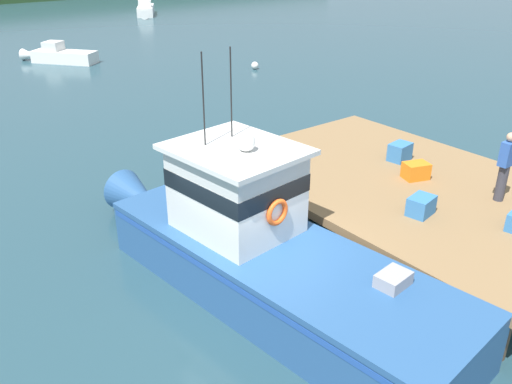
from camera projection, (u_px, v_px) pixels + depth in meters
ground_plane at (254, 292)px, 11.21m from camera, size 200.00×200.00×0.00m
dock at (406, 186)px, 13.42m from camera, size 6.00×9.00×1.20m
main_fishing_boat at (258, 248)px, 10.88m from camera, size 3.38×9.94×4.80m
crate_single_by_cleat at (416, 171)px, 13.42m from camera, size 0.71×0.62×0.41m
crate_stack_mid_dock at (421, 206)px, 11.68m from camera, size 0.67×0.54×0.42m
crate_stack_near_edge at (400, 152)px, 14.51m from camera, size 0.65×0.51×0.48m
deckhand_further_back at (505, 165)px, 12.03m from camera, size 0.36×0.22×1.63m
moored_boat_far_left at (59, 55)px, 31.36m from camera, size 3.61×4.27×1.19m
moored_boat_off_the_point at (146, 10)px, 49.98m from camera, size 3.72×5.36×1.41m
mooring_buoy_outer at (255, 65)px, 29.86m from camera, size 0.41×0.41×0.41m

